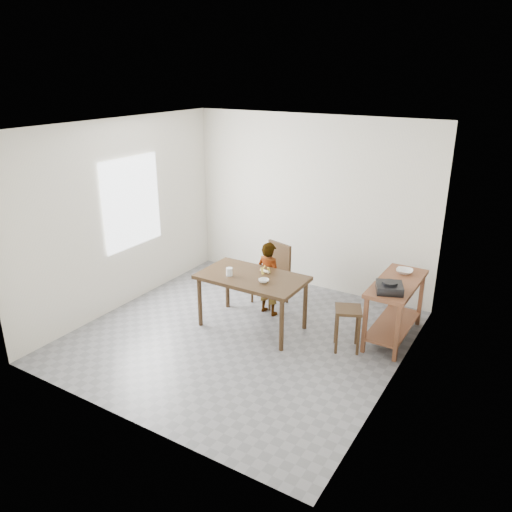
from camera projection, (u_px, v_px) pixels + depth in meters
The scene contains 17 objects.
floor at pixel (240, 337), 6.60m from camera, with size 4.00×4.00×0.04m, color slate.
ceiling at pixel (238, 124), 5.63m from camera, with size 4.00×4.00×0.04m, color white.
wall_back at pixel (310, 203), 7.73m from camera, with size 4.00×0.04×2.70m, color silver.
wall_front at pixel (117, 301), 4.50m from camera, with size 4.00×0.04×2.70m, color silver.
wall_left at pixel (120, 216), 7.10m from camera, with size 0.04×4.00×2.70m, color silver.
wall_right at pixel (403, 272), 5.13m from camera, with size 0.04×4.00×2.70m, color silver.
window_pane at pixel (132, 203), 7.18m from camera, with size 0.02×1.10×1.30m, color white.
dining_table at pixel (252, 302), 6.70m from camera, with size 1.40×0.80×0.75m, color #382514, non-canonical shape.
prep_counter at pixel (394, 310), 6.41m from camera, with size 0.50×1.20×0.80m, color brown, non-canonical shape.
child at pixel (269, 278), 7.02m from camera, with size 0.39×0.26×1.08m, color silver.
dining_chair at pixel (270, 275), 7.38m from camera, with size 0.44×0.44×0.90m, color #382514, non-canonical shape.
stool at pixel (347, 329), 6.20m from camera, with size 0.32×0.32×0.56m, color #382514, non-canonical shape.
glass_tumbler at pixel (229, 272), 6.56m from camera, with size 0.09×0.09×0.11m, color silver.
small_bowl at pixel (264, 281), 6.37m from camera, with size 0.14×0.14×0.04m, color white.
banana at pixel (265, 271), 6.66m from camera, with size 0.18×0.13×0.06m, color yellow, non-canonical shape.
serving_bowl at pixel (404, 271), 6.52m from camera, with size 0.21×0.21×0.05m, color white.
gas_burner at pixel (389, 288), 5.97m from camera, with size 0.31×0.31×0.10m, color black.
Camera 1 is at (3.19, -4.84, 3.32)m, focal length 35.00 mm.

